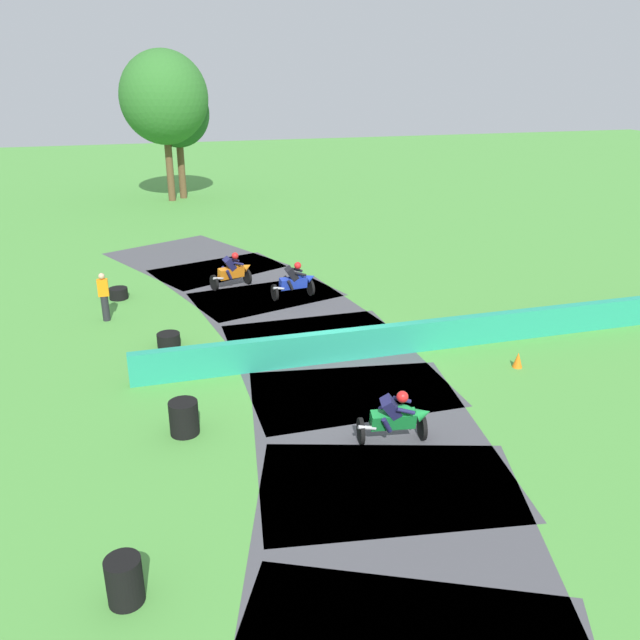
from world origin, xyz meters
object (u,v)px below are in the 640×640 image
motorcycle_lead_green (397,417)px  tire_stack_mid_b (169,340)px  tire_stack_near (125,581)px  tire_stack_far (118,293)px  motorcycle_chase_blue (295,281)px  tire_stack_mid_a (184,418)px  motorcycle_trailing_orange (233,271)px  track_marshal (104,297)px  traffic_cone (518,360)px

motorcycle_lead_green → tire_stack_mid_b: (-4.54, 6.89, -0.44)m
tire_stack_near → tire_stack_far: 14.97m
motorcycle_lead_green → motorcycle_chase_blue: 10.09m
motorcycle_lead_green → tire_stack_near: motorcycle_lead_green is taller
tire_stack_mid_b → tire_stack_far: size_ratio=1.04×
tire_stack_mid_a → tire_stack_far: tire_stack_mid_a is taller
tire_stack_near → motorcycle_trailing_orange: bearing=75.2°
tire_stack_mid_b → motorcycle_trailing_orange: bearing=61.7°
motorcycle_trailing_orange → track_marshal: 5.15m
tire_stack_far → traffic_cone: bearing=-40.0°
tire_stack_near → tire_stack_far: size_ratio=1.21×
motorcycle_trailing_orange → tire_stack_far: size_ratio=2.58×
traffic_cone → tire_stack_mid_a: bearing=-173.5°
tire_stack_mid_b → traffic_cone: bearing=-24.1°
motorcycle_chase_blue → tire_stack_mid_a: motorcycle_chase_blue is taller
motorcycle_lead_green → track_marshal: size_ratio=1.05×
motorcycle_lead_green → tire_stack_near: 6.63m
motorcycle_chase_blue → tire_stack_far: 6.42m
motorcycle_lead_green → traffic_cone: motorcycle_lead_green is taller
tire_stack_far → track_marshal: size_ratio=0.41×
tire_stack_mid_a → tire_stack_far: (-1.52, 10.10, -0.20)m
tire_stack_mid_a → tire_stack_far: size_ratio=1.21×
tire_stack_mid_a → track_marshal: size_ratio=0.49×
motorcycle_lead_green → track_marshal: bearing=123.6°
motorcycle_chase_blue → motorcycle_trailing_orange: (-1.97, 1.87, -0.00)m
track_marshal → traffic_cone: 13.11m
motorcycle_lead_green → tire_stack_far: size_ratio=2.57×
motorcycle_lead_green → motorcycle_trailing_orange: size_ratio=0.99×
tire_stack_far → tire_stack_mid_b: bearing=-73.2°
motorcycle_lead_green → tire_stack_mid_a: size_ratio=2.13×
motorcycle_chase_blue → track_marshal: size_ratio=1.03×
track_marshal → tire_stack_mid_a: bearing=-76.6°
tire_stack_far → traffic_cone: (10.77, -9.04, 0.02)m
motorcycle_chase_blue → motorcycle_trailing_orange: 2.71m
track_marshal → traffic_cone: (11.14, -6.89, -0.60)m
tire_stack_near → motorcycle_chase_blue: bearing=65.8°
motorcycle_trailing_orange → tire_stack_mid_a: bearing=-104.7°
motorcycle_lead_green → traffic_cone: bearing=29.9°
tire_stack_near → tire_stack_mid_b: tire_stack_near is taller
motorcycle_trailing_orange → traffic_cone: (6.56, -9.23, -0.44)m
motorcycle_chase_blue → motorcycle_lead_green: bearing=-90.9°
traffic_cone → tire_stack_mid_b: bearing=155.9°
tire_stack_far → track_marshal: 2.27m
motorcycle_chase_blue → tire_stack_far: size_ratio=2.54×
motorcycle_lead_green → tire_stack_mid_a: motorcycle_lead_green is taller
track_marshal → tire_stack_far: bearing=80.2°
traffic_cone → motorcycle_trailing_orange: bearing=125.4°
motorcycle_lead_green → motorcycle_trailing_orange: motorcycle_trailing_orange is taller
tire_stack_near → track_marshal: size_ratio=0.49×
tire_stack_near → tire_stack_mid_a: (1.31, 4.87, -0.00)m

